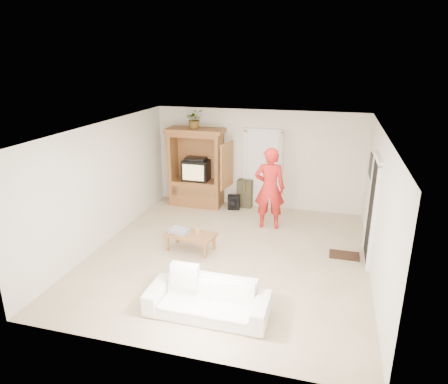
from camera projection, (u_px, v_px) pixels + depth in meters
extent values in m
plane|color=tan|center=(228.00, 255.00, 8.21)|extent=(6.00, 6.00, 0.00)
plane|color=white|center=(229.00, 129.00, 7.37)|extent=(6.00, 6.00, 0.00)
plane|color=silver|center=(257.00, 159.00, 10.53)|extent=(5.50, 0.00, 5.50)
plane|color=silver|center=(169.00, 271.00, 5.05)|extent=(5.50, 0.00, 5.50)
plane|color=silver|center=(104.00, 184.00, 8.48)|extent=(0.00, 6.00, 6.00)
plane|color=silver|center=(378.00, 209.00, 7.10)|extent=(0.00, 6.00, 6.00)
cube|color=brown|center=(197.00, 192.00, 10.91)|extent=(1.40, 0.60, 0.70)
cube|color=brown|center=(173.00, 157.00, 10.77)|extent=(0.10, 0.60, 1.20)
cube|color=brown|center=(219.00, 160.00, 10.45)|extent=(0.10, 0.60, 1.20)
cube|color=brown|center=(199.00, 156.00, 10.86)|extent=(1.40, 0.06, 1.20)
cube|color=brown|center=(195.00, 134.00, 10.40)|extent=(1.40, 0.60, 0.10)
cube|color=brown|center=(195.00, 130.00, 10.37)|extent=(1.52, 0.68, 0.10)
cube|color=brown|center=(227.00, 165.00, 9.93)|extent=(0.16, 0.67, 1.15)
cube|color=black|center=(196.00, 170.00, 10.74)|extent=(0.70, 0.52, 0.55)
cube|color=tan|center=(193.00, 173.00, 10.49)|extent=(0.58, 0.02, 0.42)
cube|color=black|center=(196.00, 159.00, 10.61)|extent=(0.55, 0.35, 0.08)
cube|color=#966333|center=(193.00, 192.00, 10.62)|extent=(1.19, 0.03, 0.25)
cube|color=white|center=(263.00, 170.00, 10.55)|extent=(0.85, 0.05, 2.04)
cube|color=black|center=(372.00, 211.00, 7.75)|extent=(0.05, 0.90, 2.04)
cube|color=black|center=(371.00, 166.00, 8.74)|extent=(0.03, 0.60, 0.48)
cube|color=#382316|center=(344.00, 255.00, 8.18)|extent=(0.60, 0.40, 0.02)
imported|color=#4C7238|center=(195.00, 119.00, 10.25)|extent=(0.57, 0.55, 0.50)
imported|color=red|center=(270.00, 188.00, 9.26)|extent=(0.76, 0.55, 1.94)
imported|color=white|center=(207.00, 299.00, 6.23)|extent=(1.93, 0.77, 0.56)
cube|color=#966333|center=(191.00, 235.00, 8.31)|extent=(1.07, 0.68, 0.05)
cube|color=#966333|center=(168.00, 243.00, 8.35)|extent=(0.06, 0.06, 0.32)
cube|color=#966333|center=(178.00, 236.00, 8.72)|extent=(0.06, 0.06, 0.32)
cube|color=#966333|center=(205.00, 251.00, 8.02)|extent=(0.06, 0.06, 0.32)
cube|color=#966333|center=(214.00, 243.00, 8.39)|extent=(0.06, 0.06, 0.32)
cube|color=#E54C78|center=(179.00, 231.00, 8.35)|extent=(0.43, 0.35, 0.08)
cylinder|color=tan|center=(197.00, 231.00, 8.29)|extent=(0.08, 0.08, 0.10)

